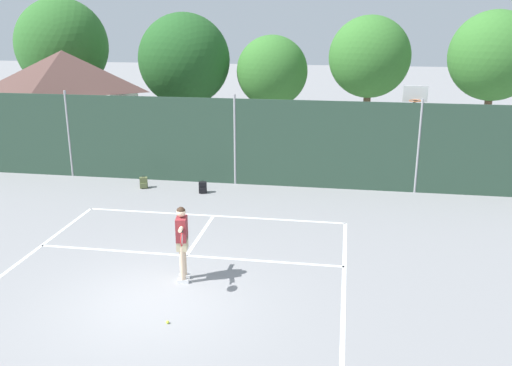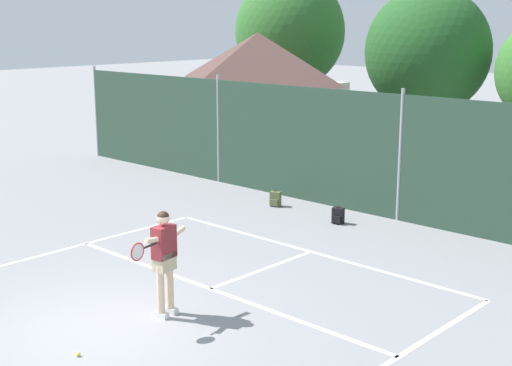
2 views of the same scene
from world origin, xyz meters
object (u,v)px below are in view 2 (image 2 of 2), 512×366
Objects in this scene: tennis_ball at (78,354)px; backpack_olive at (275,199)px; tennis_player at (164,254)px; backpack_black at (338,216)px.

tennis_ball is 9.48m from backpack_olive.
tennis_player is 4.01× the size of backpack_olive.
backpack_olive is 1.00× the size of backpack_black.
tennis_player is at bearing 96.42° from tennis_ball.
tennis_ball is at bearing -80.18° from backpack_black.
tennis_player is 6.80m from backpack_black.
tennis_player reaches higher than backpack_black.
tennis_player is at bearing -79.22° from backpack_black.
backpack_olive is at bearing 174.72° from backpack_black.
backpack_black is (2.27, -0.21, 0.00)m from backpack_olive.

